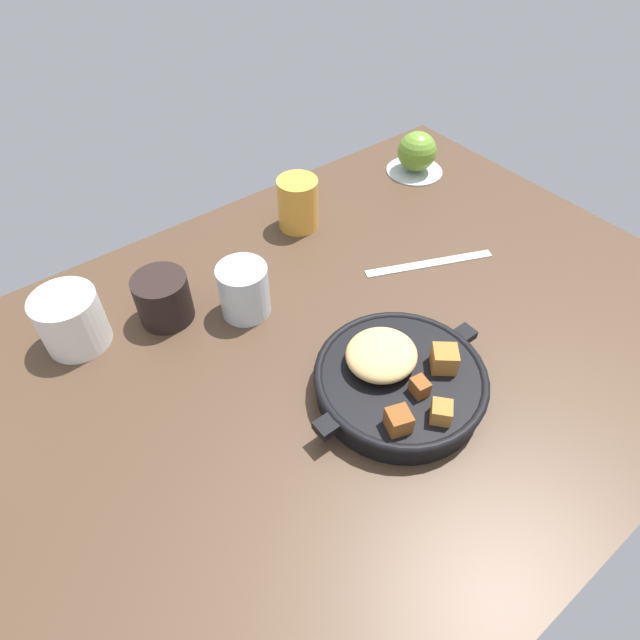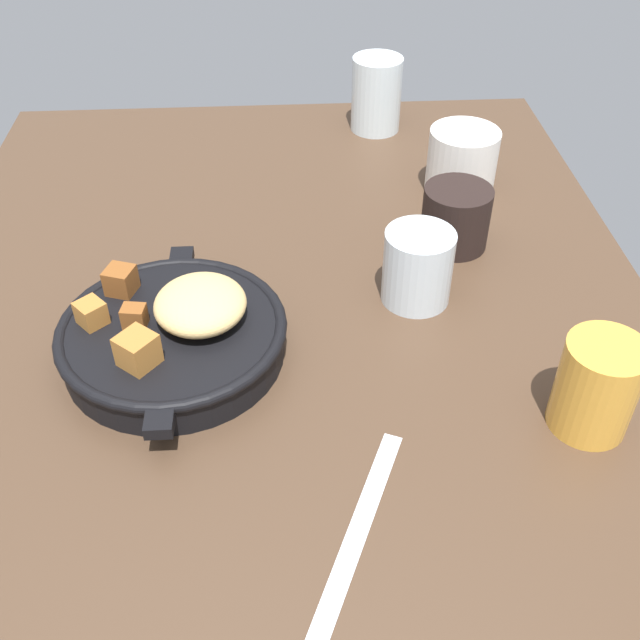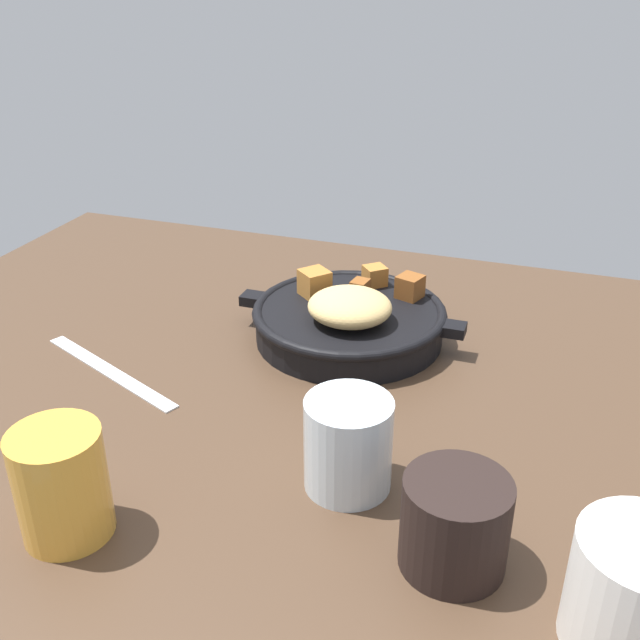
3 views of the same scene
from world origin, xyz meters
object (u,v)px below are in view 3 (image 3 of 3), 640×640
at_px(butter_knife, 110,371).
at_px(juice_glass_amber, 62,484).
at_px(coffee_mug_dark, 455,524).
at_px(ceramic_mug_white, 638,594).
at_px(water_glass_short, 348,444).
at_px(cast_iron_skillet, 349,318).

height_order(butter_knife, juice_glass_amber, juice_glass_amber).
bearing_deg(coffee_mug_dark, ceramic_mug_white, 165.27).
bearing_deg(coffee_mug_dark, juice_glass_amber, 12.52).
height_order(water_glass_short, juice_glass_amber, juice_glass_amber).
relative_size(cast_iron_skillet, butter_knife, 1.22).
distance_m(ceramic_mug_white, water_glass_short, 0.24).
height_order(butter_knife, coffee_mug_dark, coffee_mug_dark).
bearing_deg(water_glass_short, coffee_mug_dark, 148.49).
bearing_deg(butter_knife, juice_glass_amber, 139.58).
bearing_deg(juice_glass_amber, coffee_mug_dark, -167.48).
bearing_deg(water_glass_short, ceramic_mug_white, 157.20).
height_order(coffee_mug_dark, juice_glass_amber, juice_glass_amber).
bearing_deg(cast_iron_skillet, water_glass_short, 106.83).
bearing_deg(juice_glass_amber, water_glass_short, -146.48).
relative_size(cast_iron_skillet, water_glass_short, 3.25).
height_order(cast_iron_skillet, coffee_mug_dark, same).
bearing_deg(cast_iron_skillet, ceramic_mug_white, 130.93).
xyz_separation_m(butter_knife, juice_glass_amber, (-0.11, 0.21, 0.04)).
bearing_deg(butter_knife, water_glass_short, -174.13).
relative_size(cast_iron_skillet, juice_glass_amber, 2.93).
distance_m(cast_iron_skillet, butter_knife, 0.27).
bearing_deg(ceramic_mug_white, water_glass_short, -22.80).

